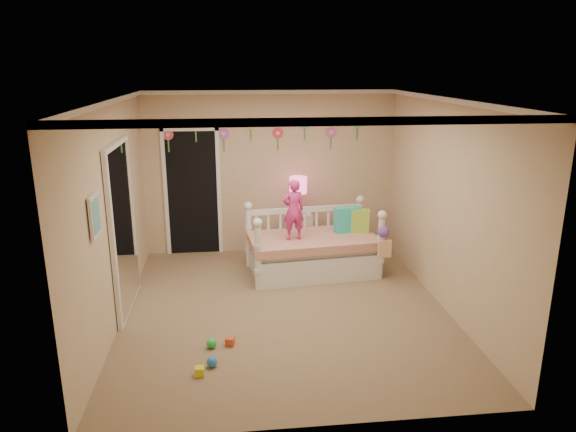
{
  "coord_description": "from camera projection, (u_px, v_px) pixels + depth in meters",
  "views": [
    {
      "loc": [
        -0.64,
        -5.98,
        2.96
      ],
      "look_at": [
        0.1,
        0.6,
        1.05
      ],
      "focal_mm": 32.59,
      "sensor_mm": 36.0,
      "label": 1
    }
  ],
  "objects": [
    {
      "name": "closet_doorway",
      "position": [
        192.0,
        191.0,
        8.31
      ],
      "size": [
        0.9,
        0.04,
        2.07
      ],
      "primitive_type": "cube",
      "color": "black",
      "rests_on": "back_wall"
    },
    {
      "name": "toy_scatter",
      "position": [
        237.0,
        343.0,
        5.69
      ],
      "size": [
        0.96,
        1.39,
        0.11
      ],
      "primitive_type": null,
      "rotation": [
        0.0,
        0.0,
        0.13
      ],
      "color": "#996666",
      "rests_on": "floor"
    },
    {
      "name": "pillow_turquoise",
      "position": [
        347.0,
        220.0,
        7.77
      ],
      "size": [
        0.4,
        0.2,
        0.38
      ],
      "primitive_type": "cube",
      "rotation": [
        0.0,
        0.0,
        0.19
      ],
      "color": "#23AF99",
      "rests_on": "daybed"
    },
    {
      "name": "ceiling",
      "position": [
        285.0,
        99.0,
        5.88
      ],
      "size": [
        4.0,
        4.5,
        0.01
      ],
      "primitive_type": "cube",
      "color": "white",
      "rests_on": "floor"
    },
    {
      "name": "mirror_closet",
      "position": [
        124.0,
        228.0,
        6.39
      ],
      "size": [
        0.07,
        1.3,
        2.1
      ],
      "primitive_type": "cube",
      "color": "white",
      "rests_on": "left_wall"
    },
    {
      "name": "flower_decals",
      "position": [
        264.0,
        133.0,
        8.19
      ],
      "size": [
        3.4,
        0.02,
        0.5
      ],
      "primitive_type": null,
      "color": "#B2668C",
      "rests_on": "back_wall"
    },
    {
      "name": "daybed",
      "position": [
        313.0,
        240.0,
        7.64
      ],
      "size": [
        1.97,
        1.2,
        1.01
      ],
      "primitive_type": null,
      "rotation": [
        0.0,
        0.0,
        0.11
      ],
      "color": "white",
      "rests_on": "floor"
    },
    {
      "name": "pillow_lime",
      "position": [
        357.0,
        221.0,
        7.78
      ],
      "size": [
        0.39,
        0.22,
        0.35
      ],
      "primitive_type": "cube",
      "rotation": [
        0.0,
        0.0,
        -0.26
      ],
      "color": "#95C73C",
      "rests_on": "daybed"
    },
    {
      "name": "hanging_bag",
      "position": [
        383.0,
        243.0,
        7.18
      ],
      "size": [
        0.2,
        0.16,
        0.36
      ],
      "primitive_type": null,
      "color": "beige",
      "rests_on": "daybed"
    },
    {
      "name": "nightstand",
      "position": [
        298.0,
        235.0,
        8.36
      ],
      "size": [
        0.44,
        0.34,
        0.7
      ],
      "primitive_type": "cube",
      "rotation": [
        0.0,
        0.0,
        0.06
      ],
      "color": "white",
      "rests_on": "floor"
    },
    {
      "name": "left_wall",
      "position": [
        113.0,
        215.0,
        6.03
      ],
      "size": [
        0.01,
        4.5,
        2.6
      ],
      "primitive_type": "cube",
      "color": "tan",
      "rests_on": "floor"
    },
    {
      "name": "child",
      "position": [
        293.0,
        210.0,
        7.37
      ],
      "size": [
        0.35,
        0.27,
        0.87
      ],
      "primitive_type": "imported",
      "rotation": [
        0.0,
        0.0,
        3.33
      ],
      "color": "#DF328B",
      "rests_on": "daybed"
    },
    {
      "name": "floor",
      "position": [
        285.0,
        309.0,
        6.6
      ],
      "size": [
        4.0,
        4.5,
        0.01
      ],
      "primitive_type": "cube",
      "color": "#7F684C",
      "rests_on": "ground"
    },
    {
      "name": "back_wall",
      "position": [
        270.0,
        173.0,
        8.39
      ],
      "size": [
        4.0,
        0.01,
        2.6
      ],
      "primitive_type": "cube",
      "color": "tan",
      "rests_on": "floor"
    },
    {
      "name": "right_wall",
      "position": [
        446.0,
        205.0,
        6.45
      ],
      "size": [
        0.01,
        4.5,
        2.6
      ],
      "primitive_type": "cube",
      "color": "tan",
      "rests_on": "floor"
    },
    {
      "name": "crown_molding",
      "position": [
        285.0,
        102.0,
        5.89
      ],
      "size": [
        4.0,
        4.5,
        0.06
      ],
      "primitive_type": null,
      "color": "white",
      "rests_on": "ceiling"
    },
    {
      "name": "table_lamp",
      "position": [
        298.0,
        190.0,
        8.15
      ],
      "size": [
        0.27,
        0.27,
        0.6
      ],
      "color": "#F42058",
      "rests_on": "nightstand"
    },
    {
      "name": "wall_picture",
      "position": [
        95.0,
        216.0,
        5.1
      ],
      "size": [
        0.05,
        0.34,
        0.42
      ],
      "primitive_type": "cube",
      "color": "white",
      "rests_on": "left_wall"
    }
  ]
}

